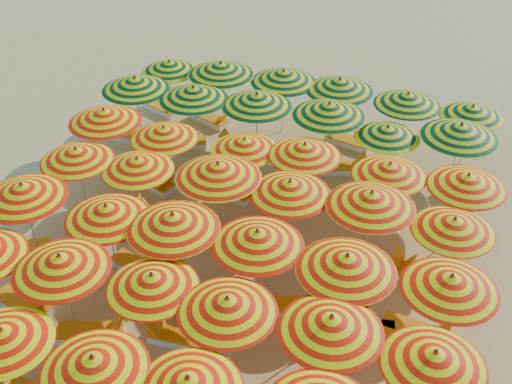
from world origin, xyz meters
TOP-DOWN VIEW (x-y plane):
  - ground at (0.00, 0.00)m, footprint 120.00×120.00m
  - umbrella_1 at (-3.38, -6.78)m, footprint 2.67×2.67m
  - umbrella_2 at (-1.09, -6.91)m, footprint 2.80×2.80m
  - umbrella_3 at (0.93, -6.74)m, footprint 2.73×2.73m
  - umbrella_7 at (-3.31, -4.53)m, footprint 2.73×2.73m
  - umbrella_8 at (-1.01, -4.30)m, footprint 2.69×2.69m
  - umbrella_9 at (0.96, -4.54)m, footprint 2.42×2.42m
  - umbrella_10 at (3.30, -4.42)m, footprint 2.99×2.99m
  - umbrella_11 at (5.52, -4.61)m, footprint 2.37×2.37m
  - umbrella_12 at (-5.86, -2.33)m, footprint 2.52×2.52m
  - umbrella_13 at (-3.27, -2.34)m, footprint 2.97×2.97m
  - umbrella_14 at (-1.35, -2.32)m, footprint 2.92×2.92m
  - umbrella_15 at (0.92, -2.22)m, footprint 2.94×2.94m
  - umbrella_16 at (3.24, -2.48)m, footprint 3.26×3.26m
  - umbrella_17 at (5.67, -2.29)m, footprint 2.55×2.55m
  - umbrella_18 at (-5.58, -0.02)m, footprint 2.82×2.82m
  - umbrella_19 at (-3.62, 0.15)m, footprint 2.68×2.68m
  - umbrella_20 at (-1.05, 0.20)m, footprint 3.19×3.19m
  - umbrella_21 at (1.10, 0.20)m, footprint 2.51×2.51m
  - umbrella_22 at (3.37, 0.21)m, footprint 2.63×2.63m
  - umbrella_23 at (5.60, 0.07)m, footprint 2.96×2.96m
  - umbrella_24 at (-5.81, 2.18)m, footprint 3.00×3.00m
  - umbrella_25 at (-3.62, 2.05)m, footprint 2.86×2.86m
  - umbrella_26 at (-0.95, 2.26)m, footprint 2.33×2.33m
  - umbrella_27 at (0.97, 2.35)m, footprint 2.39×2.39m
  - umbrella_28 at (3.61, 2.14)m, footprint 2.83×2.83m
  - umbrella_29 at (5.82, 2.15)m, footprint 2.95×2.95m
  - umbrella_30 at (-5.88, 4.57)m, footprint 3.26×3.26m
  - umbrella_31 at (-3.59, 4.51)m, footprint 2.63×2.63m
  - umbrella_32 at (-1.34, 4.74)m, footprint 2.98×2.98m
  - umbrella_33 at (1.19, 4.73)m, footprint 3.27×3.27m
  - umbrella_34 at (3.21, 4.44)m, footprint 2.67×2.67m
  - umbrella_35 at (5.45, 4.66)m, footprint 2.56×2.56m
  - umbrella_36 at (-5.56, 6.77)m, footprint 2.83×2.83m
  - umbrella_37 at (-3.34, 6.57)m, footprint 3.31×3.31m
  - umbrella_38 at (-0.98, 6.80)m, footprint 3.21×3.21m
  - umbrella_39 at (1.13, 6.73)m, footprint 2.58×2.58m
  - umbrella_40 at (3.56, 6.61)m, footprint 2.53×2.53m
  - umbrella_41 at (5.77, 6.67)m, footprint 2.71×2.71m
  - lounger_5 at (-4.96, -4.40)m, footprint 1.82×0.97m
  - lounger_6 at (-2.71, -4.69)m, footprint 1.83×1.10m
  - lounger_7 at (-0.51, -4.14)m, footprint 1.76×0.65m
  - lounger_9 at (-6.46, -2.46)m, footprint 1.82×1.19m
  - lounger_10 at (-2.67, -2.14)m, footprint 1.83×1.08m
  - lounger_11 at (1.42, -2.41)m, footprint 1.83×1.13m
  - lounger_12 at (3.75, -2.46)m, footprint 1.81×0.89m
  - lounger_13 at (5.17, -2.09)m, footprint 1.79×0.80m
  - lounger_14 at (-4.98, -0.17)m, footprint 1.83×1.07m
  - lounger_15 at (-3.12, 0.26)m, footprint 1.75×0.64m
  - lounger_16 at (-0.45, 0.01)m, footprint 1.83×1.07m
  - lounger_17 at (0.50, 0.09)m, footprint 1.81×0.90m
  - lounger_18 at (3.97, 0.15)m, footprint 1.82×0.94m
  - lounger_19 at (5.00, 0.14)m, footprint 1.80×0.85m
  - lounger_20 at (-4.12, 1.87)m, footprint 1.82×1.18m
  - lounger_21 at (-1.45, 2.18)m, footprint 1.83×1.07m
  - lounger_22 at (3.11, 2.31)m, footprint 1.77×0.72m
  - lounger_23 at (-6.48, 4.35)m, footprint 1.75×0.62m
  - lounger_24 at (-4.19, 4.57)m, footprint 1.83×1.12m
  - lounger_25 at (-1.94, 4.86)m, footprint 1.76×0.67m
  - lounger_26 at (1.79, 4.69)m, footprint 1.83×1.08m
  - lounger_27 at (6.04, 4.52)m, footprint 1.83×1.10m
  - lounger_28 at (-6.06, 6.77)m, footprint 1.82×1.19m
  - lounger_29 at (-3.85, 6.52)m, footprint 1.82×1.21m
  - lounger_30 at (1.64, 6.54)m, footprint 1.82×0.94m
  - beachgoer_a at (0.42, 0.36)m, footprint 0.57×0.55m

SIDE VIEW (x-z plane):
  - ground at x=0.00m, z-range 0.00..0.00m
  - lounger_5 at x=-4.96m, z-range -0.19..0.50m
  - lounger_6 at x=-2.71m, z-range -0.19..0.50m
  - lounger_7 at x=-0.51m, z-range -0.19..0.50m
  - lounger_9 at x=-6.46m, z-range -0.19..0.50m
  - lounger_10 at x=-2.67m, z-range -0.19..0.50m
  - lounger_11 at x=1.42m, z-range -0.19..0.50m
  - lounger_12 at x=3.75m, z-range -0.19..0.50m
  - lounger_13 at x=5.17m, z-range -0.19..0.50m
  - lounger_14 at x=-4.98m, z-range -0.19..0.50m
  - lounger_15 at x=-3.12m, z-range -0.19..0.50m
  - lounger_16 at x=-0.45m, z-range -0.19..0.50m
  - lounger_17 at x=0.50m, z-range -0.19..0.50m
  - lounger_18 at x=3.97m, z-range -0.19..0.50m
  - lounger_19 at x=5.00m, z-range -0.19..0.50m
  - lounger_20 at x=-4.12m, z-range -0.19..0.50m
  - lounger_21 at x=-1.45m, z-range -0.19..0.50m
  - lounger_22 at x=3.11m, z-range -0.19..0.50m
  - lounger_23 at x=-6.48m, z-range -0.19..0.50m
  - lounger_24 at x=-4.19m, z-range -0.19..0.50m
  - lounger_25 at x=-1.94m, z-range -0.19..0.50m
  - lounger_26 at x=1.79m, z-range -0.19..0.50m
  - lounger_27 at x=6.04m, z-range -0.19..0.50m
  - lounger_28 at x=-6.06m, z-range -0.19..0.50m
  - lounger_29 at x=-3.85m, z-range -0.19..0.50m
  - lounger_30 at x=1.64m, z-range -0.19..0.50m
  - beachgoer_a at x=0.42m, z-range 0.00..1.32m
  - umbrella_34 at x=3.21m, z-range 0.87..3.16m
  - umbrella_26 at x=-0.95m, z-range 0.87..3.18m
  - umbrella_1 at x=-3.38m, z-range 0.88..3.20m
  - umbrella_36 at x=-5.56m, z-range 0.88..3.20m
  - umbrella_41 at x=5.77m, z-range 0.88..3.20m
  - umbrella_19 at x=-3.62m, z-range 0.89..3.25m
  - umbrella_23 at x=5.60m, z-range 0.90..3.26m
  - umbrella_25 at x=-3.62m, z-range 0.90..3.26m
  - umbrella_28 at x=3.61m, z-range 0.90..3.28m
  - umbrella_3 at x=0.93m, z-range 0.91..3.29m
  - umbrella_8 at x=-1.01m, z-range 0.91..3.29m
  - umbrella_11 at x=5.52m, z-range 0.91..3.32m
  - umbrella_18 at x=-5.58m, z-range 0.92..3.33m
  - umbrella_27 at x=0.97m, z-range 0.92..3.35m
  - umbrella_2 at x=-1.09m, z-range 0.92..3.35m
  - umbrella_29 at x=5.82m, z-range 0.93..3.37m
  - umbrella_9 at x=0.96m, z-range 0.94..3.40m
  - umbrella_13 at x=-3.27m, z-range 0.94..3.40m
  - umbrella_40 at x=3.56m, z-range 0.94..3.42m
  - umbrella_17 at x=5.67m, z-range 0.94..3.42m
  - umbrella_10 at x=3.30m, z-range 0.95..3.47m
  - umbrella_21 at x=1.10m, z-range 0.95..3.47m
  - umbrella_7 at x=-3.31m, z-range 0.97..3.51m
  - umbrella_15 at x=0.92m, z-range 0.97..3.53m
  - umbrella_24 at x=-5.81m, z-range 0.97..3.54m
  - umbrella_12 at x=-5.86m, z-range 0.98..3.56m
  - umbrella_38 at x=-0.98m, z-range 0.99..3.58m
  - umbrella_32 at x=-1.34m, z-range 0.99..3.59m
  - umbrella_30 at x=-5.88m, z-range 0.99..3.60m
  - umbrella_39 at x=1.13m, z-range 0.99..3.60m
  - umbrella_16 at x=3.24m, z-range 0.99..3.61m
  - umbrella_31 at x=-3.59m, z-range 0.99..3.61m
  - umbrella_14 at x=-1.35m, z-range 1.00..3.62m
  - umbrella_22 at x=3.37m, z-range 1.00..3.62m
  - umbrella_35 at x=5.45m, z-range 1.01..3.66m
  - umbrella_33 at x=1.19m, z-range 1.01..3.67m
  - umbrella_20 at x=-1.05m, z-range 1.01..3.68m
  - umbrella_37 at x=-3.34m, z-range 1.01..3.68m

